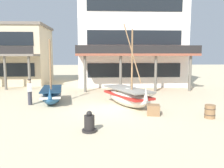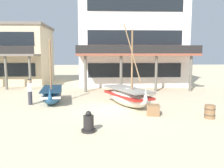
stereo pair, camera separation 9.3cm
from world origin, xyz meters
name	(u,v)px [view 2 (the right image)]	position (x,y,z in m)	size (l,w,h in m)	color
ground_plane	(113,109)	(0.00, 0.00, 0.00)	(120.00, 120.00, 0.00)	beige
fishing_boat_near_left	(52,95)	(-4.03, 2.05, 0.57)	(1.76, 3.74, 4.24)	#23517A
fishing_boat_centre_large	(127,96)	(0.99, 0.93, 0.63)	(3.00, 4.35, 5.18)	silver
fisherman_by_hull	(30,92)	(-5.33, 1.53, 0.83)	(0.37, 0.42, 1.68)	#33333D
capstan_winch	(89,124)	(-1.23, -3.98, 0.35)	(0.63, 0.63, 0.91)	black
wooden_barrel	(210,112)	(4.87, -2.22, 0.35)	(0.56, 0.56, 0.70)	olive
cargo_crate	(153,110)	(2.12, -1.44, 0.28)	(0.67, 0.67, 0.56)	olive
harbor_building_main	(131,40)	(2.60, 12.07, 4.86)	(11.30, 9.39, 9.74)	white
harbor_building_annex	(14,54)	(-10.65, 13.51, 3.27)	(8.01, 8.94, 6.52)	beige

